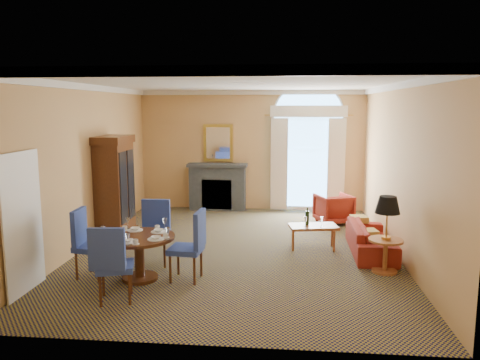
# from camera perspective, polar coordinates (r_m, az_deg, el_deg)

# --- Properties ---
(ground) EXTENTS (7.50, 7.50, 0.00)m
(ground) POSITION_cam_1_polar(r_m,az_deg,el_deg) (9.25, -0.30, -8.46)
(ground) COLOR #13123A
(ground) RESTS_ON ground
(room_envelope) EXTENTS (6.04, 7.52, 3.45)m
(room_envelope) POSITION_cam_1_polar(r_m,az_deg,el_deg) (9.50, -0.06, 7.39)
(room_envelope) COLOR tan
(room_envelope) RESTS_ON ground
(armoire) EXTENTS (0.62, 1.10, 2.16)m
(armoire) POSITION_cam_1_polar(r_m,az_deg,el_deg) (10.35, -15.03, -0.98)
(armoire) COLOR #3C1E0D
(armoire) RESTS_ON ground
(dining_table) EXTENTS (1.15, 1.15, 0.92)m
(dining_table) POSITION_cam_1_polar(r_m,az_deg,el_deg) (7.73, -12.20, -7.95)
(dining_table) COLOR #3C1E0D
(dining_table) RESTS_ON ground
(dining_chair_north) EXTENTS (0.62, 0.62, 1.13)m
(dining_chair_north) POSITION_cam_1_polar(r_m,az_deg,el_deg) (8.45, -10.39, -5.74)
(dining_chair_north) COLOR navy
(dining_chair_north) RESTS_ON ground
(dining_chair_south) EXTENTS (0.62, 0.62, 1.13)m
(dining_chair_south) POSITION_cam_1_polar(r_m,az_deg,el_deg) (6.87, -15.42, -9.35)
(dining_chair_south) COLOR navy
(dining_chair_south) RESTS_ON ground
(dining_chair_east) EXTENTS (0.56, 0.55, 1.13)m
(dining_chair_east) POSITION_cam_1_polar(r_m,az_deg,el_deg) (7.55, -5.81, -7.41)
(dining_chair_east) COLOR navy
(dining_chair_east) RESTS_ON ground
(dining_chair_west) EXTENTS (0.58, 0.58, 1.13)m
(dining_chair_west) POSITION_cam_1_polar(r_m,az_deg,el_deg) (8.04, -18.20, -6.81)
(dining_chair_west) COLOR navy
(dining_chair_west) RESTS_ON ground
(sofa) EXTENTS (0.76, 1.89, 0.55)m
(sofa) POSITION_cam_1_polar(r_m,az_deg,el_deg) (9.30, 15.66, -6.94)
(sofa) COLOR maroon
(sofa) RESTS_ON ground
(armchair) EXTENTS (0.99, 1.00, 0.71)m
(armchair) POSITION_cam_1_polar(r_m,az_deg,el_deg) (11.40, 11.33, -3.45)
(armchair) COLOR maroon
(armchair) RESTS_ON ground
(coffee_table) EXTENTS (1.00, 0.67, 0.83)m
(coffee_table) POSITION_cam_1_polar(r_m,az_deg,el_deg) (9.30, 8.87, -5.66)
(coffee_table) COLOR #A65E31
(coffee_table) RESTS_ON ground
(side_table) EXTENTS (0.57, 0.57, 1.28)m
(side_table) POSITION_cam_1_polar(r_m,az_deg,el_deg) (8.18, 17.45, -5.15)
(side_table) COLOR #A65E31
(side_table) RESTS_ON ground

